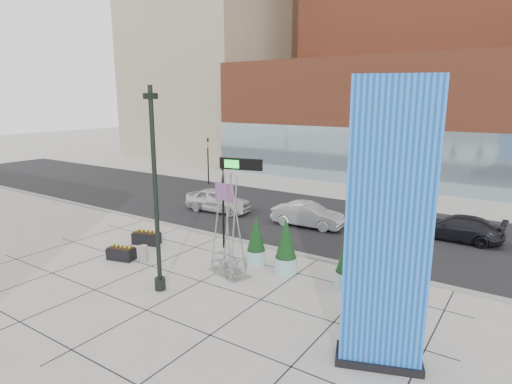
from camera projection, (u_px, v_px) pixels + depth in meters
The scene contains 20 objects.
ground at pixel (199, 268), 19.29m from camera, with size 160.00×160.00×0.00m, color #9E9991.
street_asphalt at pixel (302, 218), 27.40m from camera, with size 80.00×12.00×0.02m, color black.
curb_edge at pixel (249, 243), 22.52m from camera, with size 80.00×0.30×0.12m, color gray.
tower_podium at pixel (399, 120), 39.46m from camera, with size 34.00×10.00×11.00m, color brown.
tower_glass_front at pixel (381, 158), 36.22m from camera, with size 34.00×0.60×5.00m, color #8CA5B2.
building_beige_left at pixel (217, 25), 57.31m from camera, with size 18.00×20.00×34.00m, color gray.
blue_pylon at pixel (387, 234), 11.62m from camera, with size 2.66×1.87×8.12m.
lamp_post at pixel (156, 211), 16.47m from camera, with size 0.54×0.44×8.00m.
public_art_sculpture at pixel (229, 248), 18.49m from camera, with size 2.20×1.57×4.52m.
concrete_bollard at pixel (143, 254), 20.01m from camera, with size 0.40×0.40×0.78m, color gray.
overhead_street_sign at pixel (236, 172), 20.67m from camera, with size 2.19×0.65×4.67m.
round_planter_east at pixel (348, 260), 17.06m from camera, with size 1.01×1.01×2.54m.
round_planter_mid at pixel (286, 247), 18.61m from camera, with size 1.01×1.01×2.52m.
round_planter_west at pixel (256, 241), 19.68m from camera, with size 0.92×0.92×2.30m.
box_planter_north at pixel (147, 237), 22.47m from camera, with size 1.54×1.07×0.77m.
box_planter_south at pixel (121, 253), 20.31m from camera, with size 1.42×0.96×0.71m.
car_white_west at pixel (218, 200), 28.73m from camera, with size 1.84×4.57×1.56m, color silver.
car_silver_mid at pixel (308, 215), 25.41m from camera, with size 1.49×4.28×1.41m, color #B4B8BD.
car_dark_east at pixel (457, 228), 23.02m from camera, with size 1.89×4.65×1.35m, color black.
traffic_signal at pixel (208, 159), 37.48m from camera, with size 0.15×0.18×4.10m.
Camera 1 is at (12.21, -13.59, 7.55)m, focal length 30.00 mm.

